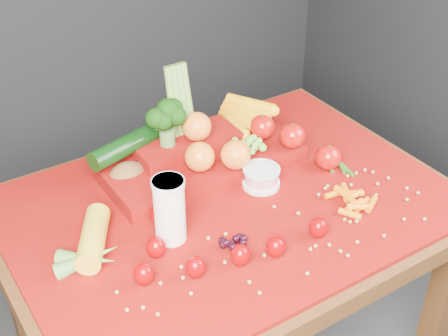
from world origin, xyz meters
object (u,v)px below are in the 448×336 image
table (228,235)px  milk_glass (169,208)px  produce_mound (207,148)px  yogurt_bowl (261,177)px

table → milk_glass: 0.27m
milk_glass → produce_mound: 0.30m
milk_glass → yogurt_bowl: (0.29, 0.05, -0.06)m
yogurt_bowl → table: bearing=-174.0°
table → milk_glass: (-0.18, -0.04, 0.19)m
table → produce_mound: (0.04, 0.16, 0.17)m
table → produce_mound: bearing=77.1°
table → produce_mound: size_ratio=1.84×
milk_glass → produce_mound: (0.22, 0.20, -0.03)m
milk_glass → yogurt_bowl: milk_glass is taller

